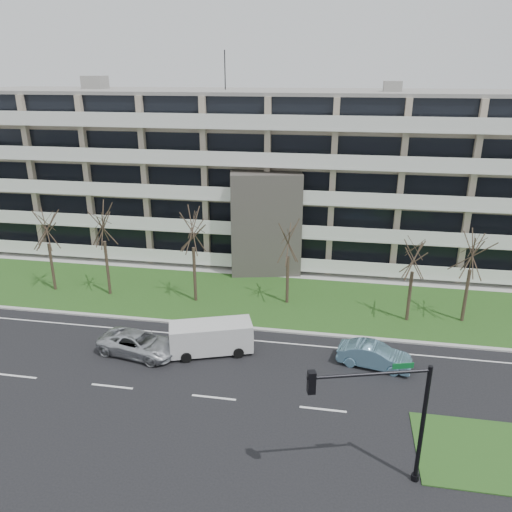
% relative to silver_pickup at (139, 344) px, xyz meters
% --- Properties ---
extents(ground, '(160.00, 160.00, 0.00)m').
position_rel_silver_pickup_xyz_m(ground, '(5.83, -3.62, -0.72)').
color(ground, black).
rests_on(ground, ground).
extents(grass_verge, '(90.00, 10.00, 0.06)m').
position_rel_silver_pickup_xyz_m(grass_verge, '(5.83, 9.38, -0.69)').
color(grass_verge, '#284F1A').
rests_on(grass_verge, ground).
extents(curb, '(90.00, 0.35, 0.12)m').
position_rel_silver_pickup_xyz_m(curb, '(5.83, 4.38, -0.66)').
color(curb, '#B2B2AD').
rests_on(curb, ground).
extents(sidewalk, '(90.00, 2.00, 0.08)m').
position_rel_silver_pickup_xyz_m(sidewalk, '(5.83, 14.88, -0.68)').
color(sidewalk, '#B2B2AD').
rests_on(sidewalk, ground).
extents(grass_median, '(7.00, 5.00, 0.06)m').
position_rel_silver_pickup_xyz_m(grass_median, '(19.83, -5.62, -0.69)').
color(grass_median, '#284F1A').
rests_on(grass_median, ground).
extents(lane_edge_line, '(90.00, 0.12, 0.01)m').
position_rel_silver_pickup_xyz_m(lane_edge_line, '(5.83, 2.88, -0.72)').
color(lane_edge_line, white).
rests_on(lane_edge_line, ground).
extents(apartment_building, '(60.50, 15.10, 18.75)m').
position_rel_silver_pickup_xyz_m(apartment_building, '(5.82, 21.70, 6.89)').
color(apartment_building, tan).
rests_on(apartment_building, ground).
extents(silver_pickup, '(5.54, 3.30, 1.44)m').
position_rel_silver_pickup_xyz_m(silver_pickup, '(0.00, 0.00, 0.00)').
color(silver_pickup, silver).
rests_on(silver_pickup, ground).
extents(blue_sedan, '(4.61, 2.36, 1.45)m').
position_rel_silver_pickup_xyz_m(blue_sedan, '(14.66, 1.14, 0.00)').
color(blue_sedan, '#77AECE').
rests_on(blue_sedan, ground).
extents(white_van, '(5.52, 3.52, 2.01)m').
position_rel_silver_pickup_xyz_m(white_van, '(4.55, 1.02, 0.48)').
color(white_van, silver).
rests_on(white_van, ground).
extents(traffic_signal, '(5.05, 1.73, 6.06)m').
position_rel_silver_pickup_xyz_m(traffic_signal, '(14.42, -8.30, 3.20)').
color(traffic_signal, black).
rests_on(traffic_signal, ground).
extents(tree_1, '(3.60, 3.60, 7.19)m').
position_rel_silver_pickup_xyz_m(tree_1, '(-10.67, 8.18, 4.87)').
color(tree_1, '#382B21').
rests_on(tree_1, ground).
extents(tree_2, '(4.03, 4.03, 8.06)m').
position_rel_silver_pickup_xyz_m(tree_2, '(-5.83, 8.14, 5.55)').
color(tree_2, '#382B21').
rests_on(tree_2, ground).
extents(tree_3, '(3.96, 3.96, 7.92)m').
position_rel_silver_pickup_xyz_m(tree_3, '(1.33, 8.16, 5.43)').
color(tree_3, '#382B21').
rests_on(tree_3, ground).
extents(tree_4, '(3.41, 3.41, 6.83)m').
position_rel_silver_pickup_xyz_m(tree_4, '(8.43, 9.01, 4.58)').
color(tree_4, '#382B21').
rests_on(tree_4, ground).
extents(tree_5, '(3.39, 3.39, 6.77)m').
position_rel_silver_pickup_xyz_m(tree_5, '(17.30, 7.60, 4.54)').
color(tree_5, '#382B21').
rests_on(tree_5, ground).
extents(tree_6, '(3.58, 3.58, 7.15)m').
position_rel_silver_pickup_xyz_m(tree_6, '(21.21, 8.16, 4.84)').
color(tree_6, '#382B21').
rests_on(tree_6, ground).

